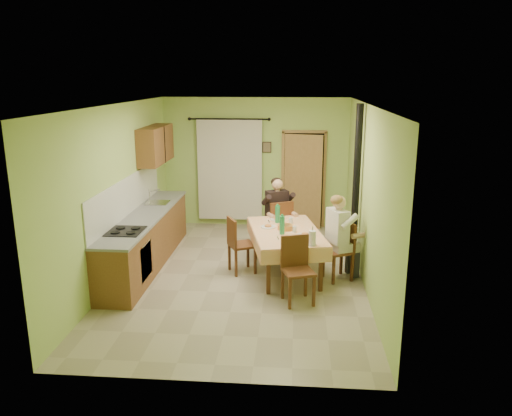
# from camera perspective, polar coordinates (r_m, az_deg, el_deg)

# --- Properties ---
(floor) EXTENTS (4.00, 6.00, 0.01)m
(floor) POSITION_cam_1_polar(r_m,az_deg,el_deg) (8.39, -1.77, -7.75)
(floor) COLOR tan
(floor) RESTS_ON ground
(room_shell) EXTENTS (4.04, 6.04, 2.82)m
(room_shell) POSITION_cam_1_polar(r_m,az_deg,el_deg) (7.88, -1.88, 4.57)
(room_shell) COLOR #B4D76E
(room_shell) RESTS_ON ground
(kitchen_run) EXTENTS (0.64, 3.64, 1.56)m
(kitchen_run) POSITION_cam_1_polar(r_m,az_deg,el_deg) (8.94, -12.47, -3.40)
(kitchen_run) COLOR brown
(kitchen_run) RESTS_ON ground
(upper_cabinets) EXTENTS (0.35, 1.40, 0.70)m
(upper_cabinets) POSITION_cam_1_polar(r_m,az_deg,el_deg) (9.87, -11.39, 7.11)
(upper_cabinets) COLOR brown
(upper_cabinets) RESTS_ON room_shell
(curtain) EXTENTS (1.70, 0.07, 2.22)m
(curtain) POSITION_cam_1_polar(r_m,az_deg,el_deg) (10.88, -3.01, 4.41)
(curtain) COLOR black
(curtain) RESTS_ON ground
(doorway) EXTENTS (0.96, 0.23, 2.15)m
(doorway) POSITION_cam_1_polar(r_m,az_deg,el_deg) (10.85, 5.41, 3.20)
(doorway) COLOR black
(doorway) RESTS_ON ground
(dining_table) EXTENTS (1.44, 2.00, 0.76)m
(dining_table) POSITION_cam_1_polar(r_m,az_deg,el_deg) (8.37, 3.39, -5.05)
(dining_table) COLOR #F1AE7B
(dining_table) RESTS_ON ground
(tableware) EXTENTS (0.89, 1.52, 0.33)m
(tableware) POSITION_cam_1_polar(r_m,az_deg,el_deg) (8.14, 3.67, -2.34)
(tableware) COLOR white
(tableware) RESTS_ON dining_table
(chair_far) EXTENTS (0.60, 0.60, 1.01)m
(chair_far) POSITION_cam_1_polar(r_m,az_deg,el_deg) (9.41, 2.48, -3.34)
(chair_far) COLOR #582F18
(chair_far) RESTS_ON ground
(chair_near) EXTENTS (0.53, 0.53, 0.98)m
(chair_near) POSITION_cam_1_polar(r_m,az_deg,el_deg) (7.39, 4.79, -8.59)
(chair_near) COLOR #582F18
(chair_near) RESTS_ON ground
(chair_right) EXTENTS (0.54, 0.54, 0.96)m
(chair_right) POSITION_cam_1_polar(r_m,az_deg,el_deg) (8.28, 9.40, -6.12)
(chair_right) COLOR #582F18
(chair_right) RESTS_ON ground
(chair_left) EXTENTS (0.54, 0.54, 0.96)m
(chair_left) POSITION_cam_1_polar(r_m,az_deg,el_deg) (8.46, -1.69, -5.47)
(chair_left) COLOR #582F18
(chair_left) RESTS_ON ground
(man_far) EXTENTS (0.65, 0.61, 1.39)m
(man_far) POSITION_cam_1_polar(r_m,az_deg,el_deg) (9.26, 2.48, 0.14)
(man_far) COLOR black
(man_far) RESTS_ON chair_far
(man_right) EXTENTS (0.61, 0.65, 1.39)m
(man_right) POSITION_cam_1_polar(r_m,az_deg,el_deg) (8.08, 9.49, -2.23)
(man_right) COLOR beige
(man_right) RESTS_ON chair_right
(stove_flue) EXTENTS (0.24, 0.24, 2.80)m
(stove_flue) POSITION_cam_1_polar(r_m,az_deg,el_deg) (8.65, 11.24, -0.19)
(stove_flue) COLOR black
(stove_flue) RESTS_ON ground
(picture_back) EXTENTS (0.19, 0.03, 0.23)m
(picture_back) POSITION_cam_1_polar(r_m,az_deg,el_deg) (10.79, 1.24, 6.96)
(picture_back) COLOR black
(picture_back) RESTS_ON room_shell
(picture_right) EXTENTS (0.03, 0.31, 0.21)m
(picture_right) POSITION_cam_1_polar(r_m,az_deg,el_deg) (9.07, 11.52, 5.82)
(picture_right) COLOR brown
(picture_right) RESTS_ON room_shell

